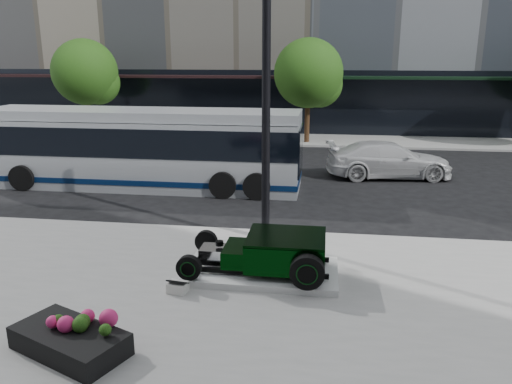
# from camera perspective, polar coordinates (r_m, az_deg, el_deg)

# --- Properties ---
(ground) EXTENTS (120.00, 120.00, 0.00)m
(ground) POSITION_cam_1_polar(r_m,az_deg,el_deg) (16.11, 0.25, -2.27)
(ground) COLOR black
(ground) RESTS_ON ground
(sidewalk_far) EXTENTS (70.00, 4.00, 0.12)m
(sidewalk_far) POSITION_cam_1_polar(r_m,az_deg,el_deg) (29.68, 3.94, 6.00)
(sidewalk_far) COLOR gray
(sidewalk_far) RESTS_ON ground
(street_trees) EXTENTS (29.80, 3.80, 5.70)m
(street_trees) POSITION_cam_1_polar(r_m,az_deg,el_deg) (28.32, 6.31, 13.05)
(street_trees) COLOR black
(street_trees) RESTS_ON sidewalk_far
(display_plinth) EXTENTS (3.40, 1.80, 0.15)m
(display_plinth) POSITION_cam_1_polar(r_m,az_deg,el_deg) (11.35, 0.62, -9.05)
(display_plinth) COLOR silver
(display_plinth) RESTS_ON sidewalk_near
(hot_rod) EXTENTS (3.22, 2.00, 0.81)m
(hot_rod) POSITION_cam_1_polar(r_m,az_deg,el_deg) (11.11, 2.34, -6.79)
(hot_rod) COLOR black
(hot_rod) RESTS_ON display_plinth
(info_plaque) EXTENTS (0.44, 0.36, 0.31)m
(info_plaque) POSITION_cam_1_polar(r_m,az_deg,el_deg) (10.66, -8.93, -10.63)
(info_plaque) COLOR silver
(info_plaque) RESTS_ON sidewalk_near
(lamppost) EXTENTS (0.40, 0.40, 7.21)m
(lamppost) POSITION_cam_1_polar(r_m,az_deg,el_deg) (12.70, 1.15, 8.90)
(lamppost) COLOR black
(lamppost) RESTS_ON sidewalk_near
(flower_planter) EXTENTS (2.18, 1.67, 0.63)m
(flower_planter) POSITION_cam_1_polar(r_m,az_deg,el_deg) (9.15, -20.51, -15.44)
(flower_planter) COLOR black
(flower_planter) RESTS_ON sidewalk_near
(transit_bus) EXTENTS (12.12, 2.88, 2.92)m
(transit_bus) POSITION_cam_1_polar(r_m,az_deg,el_deg) (19.48, -12.91, 4.95)
(transit_bus) COLOR silver
(transit_bus) RESTS_ON ground
(white_sedan) EXTENTS (5.27, 2.67, 1.47)m
(white_sedan) POSITION_cam_1_polar(r_m,az_deg,el_deg) (21.23, 14.93, 3.59)
(white_sedan) COLOR silver
(white_sedan) RESTS_ON ground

